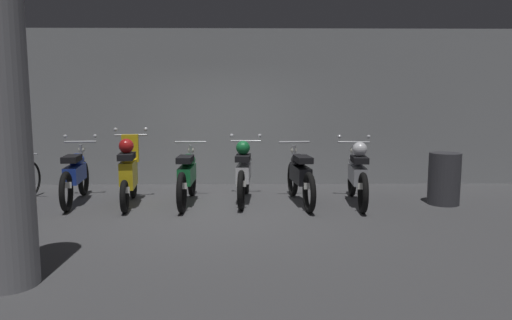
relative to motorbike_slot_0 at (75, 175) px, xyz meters
name	(u,v)px	position (x,y,z in m)	size (l,w,h in m)	color
ground_plane	(213,213)	(2.42, -0.77, -0.49)	(80.00, 80.00, 0.00)	#4C4C4F
back_wall	(222,108)	(2.42, 1.89, 1.12)	(16.00, 0.30, 3.22)	gray
motorbike_slot_0	(75,175)	(0.00, 0.00, 0.00)	(0.58, 1.94, 1.15)	black
motorbike_slot_1	(129,172)	(0.97, -0.19, 0.08)	(0.59, 1.68, 1.29)	black
motorbike_slot_2	(187,175)	(1.94, -0.09, 0.00)	(0.56, 1.95, 1.03)	black
motorbike_slot_3	(244,171)	(2.91, 0.09, 0.04)	(0.59, 1.95, 1.15)	black
motorbike_slot_4	(300,175)	(3.87, -0.12, 0.00)	(0.56, 1.95, 1.03)	black
motorbike_slot_5	(357,173)	(4.85, -0.17, 0.04)	(0.59, 1.95, 1.15)	black
bicycle	(12,183)	(-1.04, -0.13, -0.13)	(0.50, 1.72, 0.89)	black
trash_bin	(444,179)	(6.32, -0.21, -0.05)	(0.52, 0.52, 0.88)	#38383D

